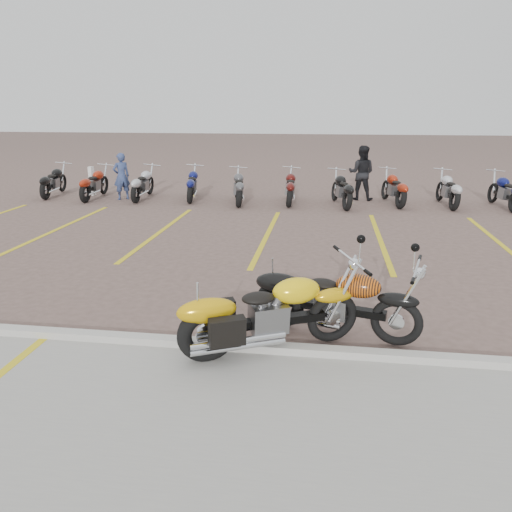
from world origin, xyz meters
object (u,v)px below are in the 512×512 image
at_px(person_a, 121,176).
at_px(bollard, 92,181).
at_px(yellow_cruiser, 266,317).
at_px(flame_cruiser, 332,303).
at_px(person_b, 361,173).

xyz_separation_m(person_a, bollard, (-1.38, 0.64, -0.27)).
distance_m(yellow_cruiser, bollard, 13.16).
height_order(flame_cruiser, bollard, bollard).
bearing_deg(person_a, yellow_cruiser, 79.59).
bearing_deg(yellow_cruiser, person_a, 95.59).
relative_size(flame_cruiser, person_b, 1.26).
xyz_separation_m(person_b, bollard, (-9.32, -0.44, -0.40)).
distance_m(person_b, bollard, 9.34).
bearing_deg(bollard, yellow_cruiser, -55.15).
relative_size(yellow_cruiser, person_a, 1.44).
height_order(yellow_cruiser, flame_cruiser, yellow_cruiser).
bearing_deg(person_b, bollard, 14.15).
xyz_separation_m(yellow_cruiser, person_a, (-6.14, 10.17, 0.28)).
distance_m(yellow_cruiser, person_a, 11.88).
distance_m(flame_cruiser, bollard, 13.17).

